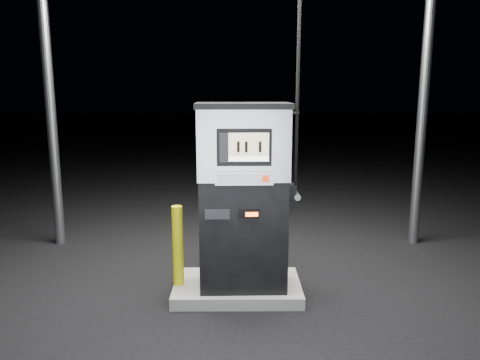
{
  "coord_description": "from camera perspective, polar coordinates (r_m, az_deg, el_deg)",
  "views": [
    {
      "loc": [
        0.0,
        -5.6,
        2.58
      ],
      "look_at": [
        0.03,
        0.0,
        1.48
      ],
      "focal_mm": 35.0,
      "sensor_mm": 36.0,
      "label": 1
    }
  ],
  "objects": [
    {
      "name": "pump_island",
      "position": [
        6.13,
        -0.33,
        -12.99
      ],
      "size": [
        1.6,
        1.0,
        0.15
      ],
      "primitive_type": "cube",
      "color": "slate",
      "rests_on": "ground"
    },
    {
      "name": "bollard_right",
      "position": [
        6.07,
        4.91,
        -7.36
      ],
      "size": [
        0.17,
        0.17,
        1.02
      ],
      "primitive_type": "cylinder",
      "rotation": [
        0.0,
        0.0,
        0.31
      ],
      "color": "yellow",
      "rests_on": "pump_island"
    },
    {
      "name": "fuel_dispenser",
      "position": [
        5.64,
        0.45,
        -1.87
      ],
      "size": [
        1.25,
        0.69,
        4.7
      ],
      "rotation": [
        0.0,
        0.0,
        0.02
      ],
      "color": "black",
      "rests_on": "pump_island"
    },
    {
      "name": "bollard_left",
      "position": [
        5.92,
        -7.59,
        -7.95
      ],
      "size": [
        0.18,
        0.18,
        1.01
      ],
      "primitive_type": "cylinder",
      "rotation": [
        0.0,
        0.0,
        0.37
      ],
      "color": "yellow",
      "rests_on": "pump_island"
    },
    {
      "name": "ground",
      "position": [
        6.17,
        -0.33,
        -13.63
      ],
      "size": [
        80.0,
        80.0,
        0.0
      ],
      "primitive_type": "plane",
      "color": "black",
      "rests_on": "ground"
    }
  ]
}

